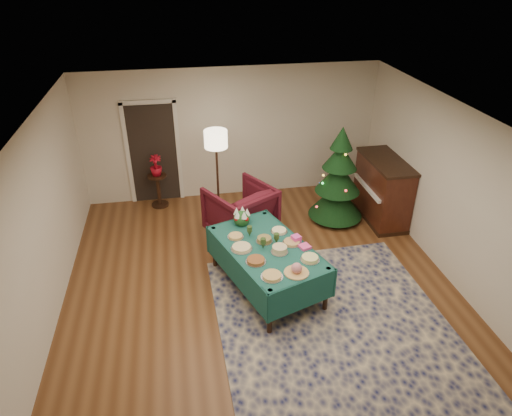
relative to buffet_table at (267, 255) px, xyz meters
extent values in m
plane|color=#593319|center=(-0.09, -0.24, -0.61)|extent=(7.00, 7.00, 0.00)
plane|color=white|center=(-0.09, -0.24, 2.09)|extent=(7.00, 7.00, 0.00)
plane|color=beige|center=(-0.09, 3.26, 0.74)|extent=(6.00, 0.00, 6.00)
plane|color=beige|center=(-3.09, -0.24, 0.74)|extent=(0.00, 7.00, 7.00)
plane|color=beige|center=(2.91, -0.24, 0.74)|extent=(0.00, 7.00, 7.00)
cube|color=black|center=(-1.69, 3.25, 0.41)|extent=(0.92, 0.02, 2.04)
cube|color=silver|center=(-2.19, 3.24, 0.44)|extent=(0.08, 0.04, 2.14)
cube|color=silver|center=(-1.19, 3.24, 0.44)|extent=(0.08, 0.04, 2.14)
cube|color=silver|center=(-1.69, 3.24, 1.49)|extent=(1.08, 0.04, 0.08)
cube|color=#121844|center=(0.78, -1.32, -0.60)|extent=(3.30, 4.27, 0.02)
cylinder|color=black|center=(-0.16, -0.98, -0.23)|extent=(0.07, 0.07, 0.76)
cylinder|color=black|center=(-0.74, 0.67, -0.23)|extent=(0.07, 0.07, 0.76)
cylinder|color=black|center=(0.74, -0.67, -0.23)|extent=(0.07, 0.07, 0.76)
cylinder|color=black|center=(0.16, 0.98, -0.23)|extent=(0.07, 0.07, 0.76)
cube|color=#16504C|center=(0.00, 0.00, 0.13)|extent=(1.68, 2.17, 0.04)
cube|color=#16504C|center=(-0.31, 0.89, -0.09)|extent=(1.08, 0.41, 0.47)
cube|color=#16504C|center=(0.31, -0.89, -0.09)|extent=(1.08, 0.41, 0.47)
cube|color=#16504C|center=(0.51, 0.18, -0.09)|extent=(0.67, 1.84, 0.47)
cube|color=#16504C|center=(-0.51, -0.18, -0.09)|extent=(0.67, 1.84, 0.47)
cylinder|color=silver|center=(-0.08, -0.73, 0.16)|extent=(0.30, 0.30, 0.01)
cylinder|color=tan|center=(-0.08, -0.73, 0.18)|extent=(0.26, 0.26, 0.04)
cylinder|color=silver|center=(0.27, -0.70, 0.16)|extent=(0.35, 0.35, 0.01)
sphere|color=#CC727A|center=(0.27, -0.70, 0.24)|extent=(0.15, 0.15, 0.15)
cylinder|color=silver|center=(0.54, -0.44, 0.16)|extent=(0.27, 0.27, 0.01)
cylinder|color=#D8D172|center=(0.54, -0.44, 0.19)|extent=(0.23, 0.23, 0.05)
cylinder|color=silver|center=(-0.23, -0.35, 0.16)|extent=(0.30, 0.30, 0.01)
cylinder|color=brown|center=(-0.23, -0.35, 0.18)|extent=(0.25, 0.25, 0.04)
cylinder|color=silver|center=(0.15, -0.17, 0.16)|extent=(0.26, 0.26, 0.01)
cylinder|color=tan|center=(0.15, -0.17, 0.21)|extent=(0.22, 0.22, 0.09)
cylinder|color=silver|center=(0.38, 0.02, 0.16)|extent=(0.28, 0.28, 0.01)
cylinder|color=#B2844C|center=(0.38, 0.02, 0.18)|extent=(0.24, 0.24, 0.03)
cylinder|color=silver|center=(-0.38, 0.00, 0.16)|extent=(0.32, 0.32, 0.01)
cylinder|color=#D8BF7F|center=(-0.38, 0.00, 0.18)|extent=(0.28, 0.28, 0.04)
cylinder|color=silver|center=(-0.01, 0.14, 0.16)|extent=(0.25, 0.25, 0.01)
cylinder|color=maroon|center=(-0.01, 0.14, 0.19)|extent=(0.21, 0.21, 0.06)
cylinder|color=silver|center=(0.27, 0.37, 0.16)|extent=(0.26, 0.26, 0.01)
cylinder|color=#F2EACC|center=(0.27, 0.37, 0.18)|extent=(0.22, 0.22, 0.03)
cylinder|color=silver|center=(-0.43, 0.33, 0.16)|extent=(0.25, 0.25, 0.01)
cylinder|color=tan|center=(-0.43, 0.33, 0.18)|extent=(0.21, 0.21, 0.03)
cone|color=#2D471E|center=(-0.21, 0.33, 0.20)|extent=(0.07, 0.07, 0.09)
cylinder|color=#2D471E|center=(-0.21, 0.33, 0.28)|extent=(0.08, 0.08, 0.09)
cone|color=#2D471E|center=(0.16, 0.06, 0.20)|extent=(0.07, 0.07, 0.09)
cylinder|color=#2D471E|center=(0.16, 0.06, 0.28)|extent=(0.08, 0.08, 0.09)
cone|color=#2D471E|center=(-0.07, -0.04, 0.20)|extent=(0.07, 0.07, 0.09)
cylinder|color=#2D471E|center=(-0.07, -0.04, 0.28)|extent=(0.08, 0.08, 0.09)
cube|color=#FC4695|center=(0.55, -0.13, 0.17)|extent=(0.19, 0.19, 0.04)
cube|color=#EF42AB|center=(0.46, 0.06, 0.20)|extent=(0.15, 0.15, 0.10)
sphere|color=#1E4C1E|center=(-0.28, 0.70, 0.25)|extent=(0.26, 0.26, 0.26)
cone|color=white|center=(-0.18, 0.70, 0.37)|extent=(0.10, 0.10, 0.12)
cone|color=white|center=(-0.25, 0.79, 0.37)|extent=(0.10, 0.10, 0.12)
cone|color=white|center=(-0.35, 0.76, 0.37)|extent=(0.10, 0.10, 0.12)
cone|color=white|center=(-0.35, 0.65, 0.37)|extent=(0.10, 0.10, 0.12)
cone|color=white|center=(-0.25, 0.62, 0.37)|extent=(0.10, 0.10, 0.12)
sphere|color=#B20C0F|center=(-0.18, 0.77, 0.29)|extent=(0.07, 0.07, 0.07)
sphere|color=#B20C0F|center=(-0.34, 0.80, 0.29)|extent=(0.07, 0.07, 0.07)
sphere|color=#B20C0F|center=(-0.37, 0.64, 0.29)|extent=(0.07, 0.07, 0.07)
sphere|color=#B20C0F|center=(-0.21, 0.61, 0.29)|extent=(0.07, 0.07, 0.07)
imported|color=#4C101B|center=(-0.17, 1.59, -0.07)|extent=(1.38, 1.36, 1.07)
cylinder|color=#A57F3F|center=(-0.49, 2.34, -0.59)|extent=(0.30, 0.30, 0.03)
cylinder|color=black|center=(-0.49, 2.34, 0.20)|extent=(0.04, 0.04, 1.61)
cylinder|color=#FFEABF|center=(-0.49, 2.34, 1.01)|extent=(0.43, 0.43, 0.32)
cylinder|color=black|center=(-1.65, 2.96, -0.59)|extent=(0.35, 0.35, 0.04)
cylinder|color=black|center=(-1.65, 2.96, -0.27)|extent=(0.08, 0.08, 0.63)
cylinder|color=black|center=(-1.65, 2.96, 0.07)|extent=(0.38, 0.38, 0.03)
imported|color=#A30B1C|center=(-1.65, 2.96, 0.20)|extent=(0.24, 0.43, 0.24)
cylinder|color=black|center=(1.73, 1.82, -0.53)|extent=(0.11, 0.11, 0.15)
cone|color=black|center=(1.73, 1.82, -0.18)|extent=(1.09, 1.09, 0.66)
cone|color=black|center=(1.73, 1.82, 0.29)|extent=(0.89, 0.89, 0.57)
cone|color=black|center=(1.73, 1.82, 0.72)|extent=(0.67, 0.67, 0.47)
cone|color=black|center=(1.73, 1.82, 1.07)|extent=(0.44, 0.44, 0.42)
cube|color=black|center=(2.60, 1.70, -0.57)|extent=(0.62, 1.41, 0.08)
cube|color=#34140D|center=(2.60, 1.70, 0.01)|extent=(0.60, 1.39, 1.15)
cube|color=black|center=(2.60, 1.70, 0.60)|extent=(0.64, 1.43, 0.05)
cube|color=white|center=(2.30, 1.70, 0.09)|extent=(0.12, 1.19, 0.06)
camera|label=1|loc=(-1.15, -5.51, 4.00)|focal=32.00mm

